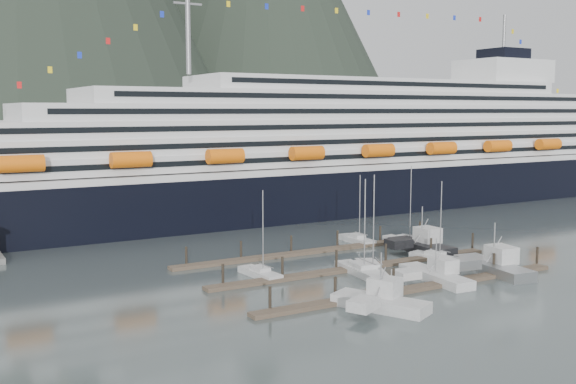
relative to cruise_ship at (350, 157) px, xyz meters
name	(u,v)px	position (x,y,z in m)	size (l,w,h in m)	color
ground	(398,270)	(-30.03, -54.94, -12.04)	(1600.00, 1600.00, 0.00)	#4A5856
cruise_ship	(350,157)	(0.00, 0.00, 0.00)	(210.00, 30.40, 50.30)	black
dock_near	(417,287)	(-34.95, -64.89, -11.73)	(48.18, 2.28, 3.20)	#4C3E31
dock_mid	(358,267)	(-34.95, -51.89, -11.73)	(48.18, 2.28, 3.20)	#4C3E31
dock_far	(311,251)	(-34.95, -38.89, -11.73)	(48.18, 2.28, 3.20)	#4C3E31
sailboat_a	(260,274)	(-49.36, -48.62, -11.63)	(3.07, 8.39, 12.60)	#AFAFAF
sailboat_b	(360,271)	(-36.34, -54.40, -11.61)	(3.79, 10.70, 14.13)	#AFAFAF
sailboat_d	(371,270)	(-34.57, -54.58, -11.62)	(6.95, 11.11, 14.63)	#AFAFAF
sailboat_f	(357,240)	(-23.35, -35.45, -11.63)	(2.56, 8.57, 12.36)	#AFAFAF
sailboat_g	(406,241)	(-16.48, -40.52, -11.63)	(3.42, 9.37, 13.97)	#AFAFAF
sailboat_h	(435,258)	(-21.18, -53.13, -11.63)	(4.29, 8.56, 12.78)	#AFAFAF
trawler_b	(380,302)	(-44.50, -69.42, -11.11)	(10.20, 11.86, 7.41)	#AFAFAF
trawler_c	(435,275)	(-29.90, -62.60, -11.20)	(9.06, 12.81, 6.40)	#AFAFAF
trawler_d	(493,266)	(-19.57, -63.23, -11.06)	(10.23, 13.76, 7.99)	#94979A
trawler_e	(421,245)	(-18.67, -46.90, -11.03)	(9.59, 12.58, 8.22)	black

